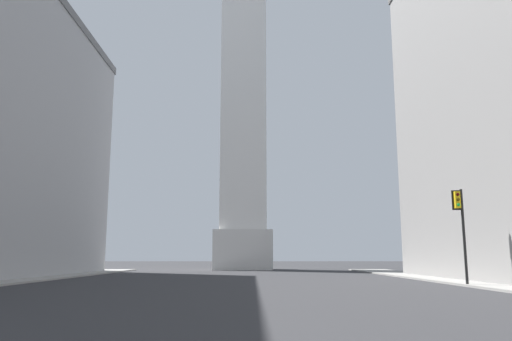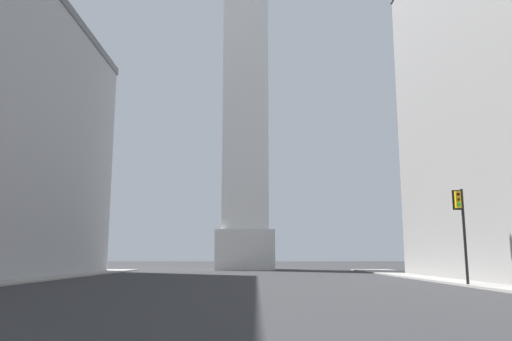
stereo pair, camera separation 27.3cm
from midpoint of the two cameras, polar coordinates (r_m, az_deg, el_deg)
name	(u,v)px [view 2 (the right image)]	position (r m, az deg, el deg)	size (l,w,h in m)	color
obelisk	(245,27)	(82.03, -1.13, 16.10)	(8.39, 8.39, 78.26)	silver
traffic_light_mid_right	(460,222)	(35.47, 22.54, -5.44)	(0.77, 0.51, 6.29)	black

